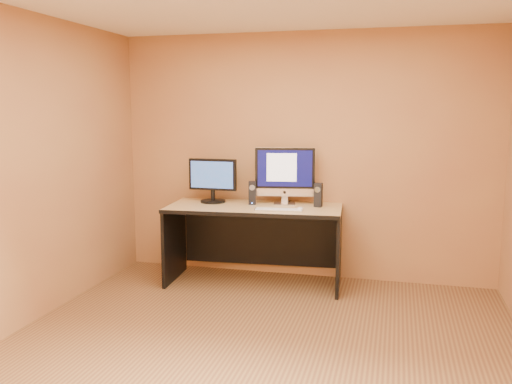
% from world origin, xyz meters
% --- Properties ---
extents(floor, '(4.00, 4.00, 0.00)m').
position_xyz_m(floor, '(0.00, 0.00, 0.00)').
color(floor, brown).
rests_on(floor, ground).
extents(walls, '(4.00, 4.00, 2.60)m').
position_xyz_m(walls, '(0.00, 0.00, 1.30)').
color(walls, '#A77743').
rests_on(walls, ground).
extents(desk, '(1.82, 0.90, 0.82)m').
position_xyz_m(desk, '(-0.43, 1.57, 0.41)').
color(desk, tan).
rests_on(desk, ground).
extents(imac, '(0.66, 0.34, 0.61)m').
position_xyz_m(imac, '(-0.16, 1.77, 1.12)').
color(imac, '#B0B1B5').
rests_on(imac, desk).
extents(second_monitor, '(0.54, 0.28, 0.46)m').
position_xyz_m(second_monitor, '(-0.92, 1.70, 1.05)').
color(second_monitor, black).
rests_on(second_monitor, desk).
extents(speaker_left, '(0.09, 0.09, 0.24)m').
position_xyz_m(speaker_left, '(-0.48, 1.68, 0.94)').
color(speaker_left, black).
rests_on(speaker_left, desk).
extents(speaker_right, '(0.08, 0.09, 0.24)m').
position_xyz_m(speaker_right, '(0.21, 1.71, 0.94)').
color(speaker_right, black).
rests_on(speaker_right, desk).
extents(keyboard, '(0.49, 0.18, 0.02)m').
position_xyz_m(keyboard, '(-0.14, 1.40, 0.83)').
color(keyboard, silver).
rests_on(keyboard, desk).
extents(mouse, '(0.07, 0.11, 0.04)m').
position_xyz_m(mouse, '(0.07, 1.44, 0.84)').
color(mouse, silver).
rests_on(mouse, desk).
extents(cable_a, '(0.06, 0.24, 0.01)m').
position_xyz_m(cable_a, '(-0.14, 1.83, 0.82)').
color(cable_a, black).
rests_on(cable_a, desk).
extents(cable_b, '(0.11, 0.17, 0.01)m').
position_xyz_m(cable_b, '(-0.18, 1.89, 0.82)').
color(cable_b, black).
rests_on(cable_b, desk).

